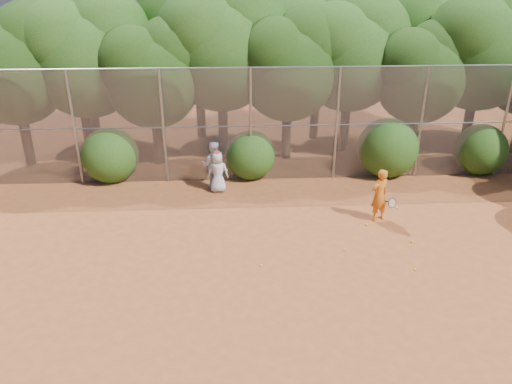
{
  "coord_description": "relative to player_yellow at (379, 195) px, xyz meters",
  "views": [
    {
      "loc": [
        -1.68,
        -10.58,
        7.15
      ],
      "look_at": [
        -1.0,
        2.5,
        1.1
      ],
      "focal_mm": 35.0,
      "sensor_mm": 36.0,
      "label": 1
    }
  ],
  "objects": [
    {
      "name": "ball_5",
      "position": [
        0.86,
        0.69,
        -0.79
      ],
      "size": [
        0.07,
        0.07,
        0.07
      ],
      "primitive_type": "sphere",
      "color": "#CFE028",
      "rests_on": "ground"
    },
    {
      "name": "bush_0",
      "position": [
        -8.7,
        3.61,
        0.18
      ],
      "size": [
        2.0,
        2.0,
        2.0
      ],
      "primitive_type": "sphere",
      "color": "#204511",
      "rests_on": "ground"
    },
    {
      "name": "bush_1",
      "position": [
        -3.7,
        3.61,
        0.08
      ],
      "size": [
        1.8,
        1.8,
        1.8
      ],
      "primitive_type": "sphere",
      "color": "#204511",
      "rests_on": "ground"
    },
    {
      "name": "tree_12",
      "position": [
        3.86,
        8.56,
        3.69
      ],
      "size": [
        5.02,
        4.37,
        6.88
      ],
      "color": "black",
      "rests_on": "ground"
    },
    {
      "name": "tree_3",
      "position": [
        -4.64,
        6.16,
        3.57
      ],
      "size": [
        4.89,
        4.26,
        6.7
      ],
      "color": "black",
      "rests_on": "ground"
    },
    {
      "name": "player_white",
      "position": [
        -5.02,
        2.71,
        0.01
      ],
      "size": [
        0.89,
        0.77,
        1.66
      ],
      "rotation": [
        0.0,
        0.0,
        3.05
      ],
      "color": "silver",
      "rests_on": "ground"
    },
    {
      "name": "tree_1",
      "position": [
        -9.64,
        5.85,
        3.34
      ],
      "size": [
        4.64,
        4.03,
        6.35
      ],
      "color": "black",
      "rests_on": "ground"
    },
    {
      "name": "fence_back",
      "position": [
        -2.82,
        3.31,
        1.23
      ],
      "size": [
        20.05,
        0.09,
        4.03
      ],
      "color": "gray",
      "rests_on": "ground"
    },
    {
      "name": "tree_6",
      "position": [
        2.85,
        5.35,
        2.65
      ],
      "size": [
        3.86,
        3.36,
        5.29
      ],
      "color": "black",
      "rests_on": "ground"
    },
    {
      "name": "tree_7",
      "position": [
        5.36,
        5.95,
        3.46
      ],
      "size": [
        4.77,
        4.14,
        6.53
      ],
      "color": "black",
      "rests_on": "ground"
    },
    {
      "name": "ball_0",
      "position": [
        -1.36,
        -1.75,
        -0.79
      ],
      "size": [
        0.07,
        0.07,
        0.07
      ],
      "primitive_type": "sphere",
      "color": "#CFE028",
      "rests_on": "ground"
    },
    {
      "name": "tree_10",
      "position": [
        -5.64,
        8.36,
        3.81
      ],
      "size": [
        5.15,
        4.48,
        7.06
      ],
      "color": "black",
      "rests_on": "ground"
    },
    {
      "name": "ball_2",
      "position": [
        0.21,
        -2.8,
        -0.79
      ],
      "size": [
        0.07,
        0.07,
        0.07
      ],
      "primitive_type": "sphere",
      "color": "#CFE028",
      "rests_on": "ground"
    },
    {
      "name": "tree_5",
      "position": [
        0.35,
        6.35,
        3.23
      ],
      "size": [
        4.51,
        3.92,
        6.17
      ],
      "color": "black",
      "rests_on": "ground"
    },
    {
      "name": "ball_3",
      "position": [
        0.62,
        -1.42,
        -0.79
      ],
      "size": [
        0.07,
        0.07,
        0.07
      ],
      "primitive_type": "sphere",
      "color": "#CFE028",
      "rests_on": "ground"
    },
    {
      "name": "player_teen",
      "position": [
        -4.86,
        2.33,
        -0.1
      ],
      "size": [
        0.7,
        0.47,
        1.45
      ],
      "rotation": [
        0.0,
        0.0,
        3.13
      ],
      "color": "silver",
      "rests_on": "ground"
    },
    {
      "name": "tree_0",
      "position": [
        -12.15,
        5.35,
        3.11
      ],
      "size": [
        4.38,
        3.81,
        6.0
      ],
      "color": "black",
      "rests_on": "ground"
    },
    {
      "name": "ground",
      "position": [
        -2.7,
        -2.69,
        -0.82
      ],
      "size": [
        80.0,
        80.0,
        0.0
      ],
      "primitive_type": "plane",
      "color": "brown",
      "rests_on": "ground"
    },
    {
      "name": "bush_2",
      "position": [
        1.3,
        3.61,
        0.28
      ],
      "size": [
        2.2,
        2.2,
        2.2
      ],
      "primitive_type": "sphere",
      "color": "#204511",
      "rests_on": "ground"
    },
    {
      "name": "tree_11",
      "position": [
        -0.64,
        7.95,
        3.34
      ],
      "size": [
        4.64,
        4.03,
        6.35
      ],
      "color": "black",
      "rests_on": "ground"
    },
    {
      "name": "ball_1",
      "position": [
        -0.42,
        -0.37,
        -0.79
      ],
      "size": [
        0.07,
        0.07,
        0.07
      ],
      "primitive_type": "sphere",
      "color": "#CFE028",
      "rests_on": "ground"
    },
    {
      "name": "tree_2",
      "position": [
        -7.15,
        5.15,
        2.76
      ],
      "size": [
        3.99,
        3.47,
        5.47
      ],
      "color": "black",
      "rests_on": "ground"
    },
    {
      "name": "player_yellow",
      "position": [
        0.0,
        0.0,
        0.0
      ],
      "size": [
        0.87,
        0.62,
        1.65
      ],
      "rotation": [
        0.0,
        0.0,
        3.61
      ],
      "color": "orange",
      "rests_on": "ground"
    },
    {
      "name": "tree_9",
      "position": [
        -10.64,
        8.16,
        3.52
      ],
      "size": [
        4.83,
        4.2,
        6.62
      ],
      "color": "black",
      "rests_on": "ground"
    },
    {
      "name": "ball_4",
      "position": [
        -3.69,
        -2.42,
        -0.79
      ],
      "size": [
        0.07,
        0.07,
        0.07
      ],
      "primitive_type": "sphere",
      "color": "#CFE028",
      "rests_on": "ground"
    },
    {
      "name": "tree_4",
      "position": [
        -2.15,
        5.55,
        2.94
      ],
      "size": [
        4.19,
        3.64,
        5.73
      ],
      "color": "black",
      "rests_on": "ground"
    },
    {
      "name": "bush_3",
      "position": [
        4.8,
        3.61,
        0.13
      ],
      "size": [
        1.9,
        1.9,
        1.9
      ],
      "primitive_type": "sphere",
      "color": "#204511",
      "rests_on": "ground"
    }
  ]
}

